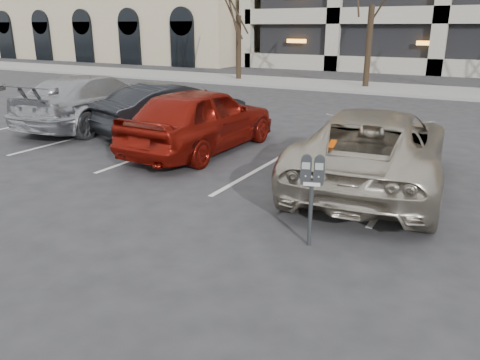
# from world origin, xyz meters

# --- Properties ---
(ground) EXTENTS (140.00, 140.00, 0.00)m
(ground) POSITION_xyz_m (0.00, 0.00, 0.00)
(ground) COLOR #28282B
(ground) RESTS_ON ground
(sidewalk) EXTENTS (80.00, 4.00, 0.12)m
(sidewalk) POSITION_xyz_m (0.00, 16.00, 0.06)
(sidewalk) COLOR gray
(sidewalk) RESTS_ON ground
(stall_lines) EXTENTS (16.90, 5.20, 0.00)m
(stall_lines) POSITION_xyz_m (-1.40, 2.30, 0.01)
(stall_lines) COLOR silver
(stall_lines) RESTS_ON ground
(parking_meter) EXTENTS (0.34, 0.21, 1.25)m
(parking_meter) POSITION_xyz_m (0.83, -1.25, 0.96)
(parking_meter) COLOR black
(parking_meter) RESTS_ON ground
(suv_silver) EXTENTS (3.00, 5.49, 1.46)m
(suv_silver) POSITION_xyz_m (0.90, 1.73, 0.73)
(suv_silver) COLOR #B9AF9D
(suv_silver) RESTS_ON ground
(car_red) EXTENTS (1.91, 4.60, 1.56)m
(car_red) POSITION_xyz_m (-3.30, 2.29, 0.78)
(car_red) COLOR maroon
(car_red) RESTS_ON ground
(car_dark) EXTENTS (2.75, 4.51, 1.40)m
(car_dark) POSITION_xyz_m (-4.97, 3.45, 0.70)
(car_dark) COLOR black
(car_dark) RESTS_ON ground
(car_silver) EXTENTS (2.61, 5.45, 1.53)m
(car_silver) POSITION_xyz_m (-7.68, 3.22, 0.77)
(car_silver) COLOR #9D9FA4
(car_silver) RESTS_ON ground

